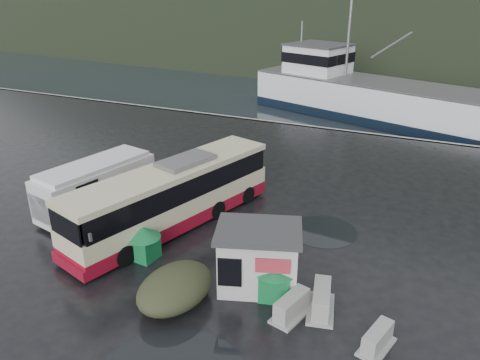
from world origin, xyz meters
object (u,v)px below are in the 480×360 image
at_px(jersey_barrier_b, 320,310).
at_px(dome_tent, 176,302).
at_px(ticket_kiosk, 258,285).
at_px(jersey_barrier_a, 376,348).
at_px(white_van, 100,210).
at_px(waste_bin_left, 145,258).
at_px(jersey_barrier_c, 291,316).
at_px(waste_bin_right, 274,296).
at_px(fishing_trawler, 373,103).
at_px(coach_bus, 175,225).

bearing_deg(jersey_barrier_b, dome_tent, -160.87).
bearing_deg(ticket_kiosk, jersey_barrier_a, -36.62).
relative_size(white_van, waste_bin_left, 4.27).
height_order(ticket_kiosk, jersey_barrier_b, ticket_kiosk).
height_order(jersey_barrier_a, jersey_barrier_c, jersey_barrier_c).
height_order(dome_tent, jersey_barrier_b, dome_tent).
xyz_separation_m(jersey_barrier_a, jersey_barrier_b, (-2.04, 1.03, 0.00)).
relative_size(waste_bin_right, dome_tent, 0.49).
distance_m(ticket_kiosk, fishing_trawler, 30.42).
relative_size(dome_tent, ticket_kiosk, 1.03).
xyz_separation_m(dome_tent, ticket_kiosk, (2.24, 2.11, 0.00)).
distance_m(waste_bin_left, ticket_kiosk, 4.89).
xyz_separation_m(white_van, jersey_barrier_b, (12.00, -2.99, 0.00)).
distance_m(jersey_barrier_c, fishing_trawler, 31.65).
bearing_deg(dome_tent, waste_bin_left, 143.95).
bearing_deg(jersey_barrier_a, coach_bus, 156.76).
height_order(waste_bin_right, fishing_trawler, fishing_trawler).
bearing_deg(white_van, waste_bin_left, -18.72).
bearing_deg(dome_tent, coach_bus, 122.15).
relative_size(jersey_barrier_a, fishing_trawler, 0.05).
relative_size(waste_bin_left, jersey_barrier_a, 0.97).
bearing_deg(waste_bin_left, dome_tent, -36.05).
distance_m(ticket_kiosk, jersey_barrier_c, 2.03).
relative_size(white_van, fishing_trawler, 0.22).
bearing_deg(waste_bin_left, waste_bin_right, -1.80).
height_order(jersey_barrier_b, jersey_barrier_c, jersey_barrier_b).
xyz_separation_m(waste_bin_left, jersey_barrier_b, (7.40, -0.28, 0.00)).
relative_size(coach_bus, jersey_barrier_c, 6.75).
relative_size(jersey_barrier_c, fishing_trawler, 0.06).
bearing_deg(fishing_trawler, white_van, -88.82).
distance_m(coach_bus, jersey_barrier_b, 8.42).
xyz_separation_m(coach_bus, waste_bin_right, (6.07, -3.09, 0.00)).
distance_m(white_van, jersey_barrier_c, 11.76).
height_order(dome_tent, fishing_trawler, fishing_trawler).
bearing_deg(waste_bin_right, coach_bus, 153.02).
height_order(white_van, jersey_barrier_c, white_van).
bearing_deg(dome_tent, ticket_kiosk, 43.25).
bearing_deg(waste_bin_left, white_van, 149.50).
distance_m(coach_bus, jersey_barrier_a, 10.70).
xyz_separation_m(waste_bin_right, fishing_trawler, (-1.78, 30.76, 0.00)).
xyz_separation_m(coach_bus, jersey_barrier_a, (9.83, -4.22, 0.00)).
height_order(coach_bus, jersey_barrier_c, coach_bus).
bearing_deg(jersey_barrier_c, white_van, 161.82).
xyz_separation_m(waste_bin_right, jersey_barrier_a, (3.75, -1.13, 0.00)).
distance_m(ticket_kiosk, jersey_barrier_a, 4.78).
bearing_deg(ticket_kiosk, dome_tent, -155.24).
bearing_deg(waste_bin_left, jersey_barrier_b, -2.17).
bearing_deg(fishing_trawler, coach_bus, -80.67).
bearing_deg(jersey_barrier_a, jersey_barrier_c, 172.99).
distance_m(jersey_barrier_a, jersey_barrier_b, 2.28).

